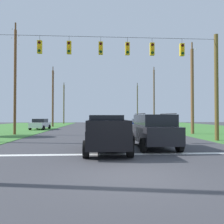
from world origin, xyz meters
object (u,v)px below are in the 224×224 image
at_px(suv_black, 153,130).
at_px(distant_car_oncoming, 140,124).
at_px(utility_pole_mid_right, 192,90).
at_px(utility_pole_far_left, 15,78).
at_px(utility_pole_distant_right, 53,97).
at_px(utility_pole_far_right, 154,97).
at_px(utility_pole_distant_left, 64,103).
at_px(distant_car_crossing_white, 40,124).
at_px(utility_pole_near_left, 137,104).
at_px(pickup_truck, 106,133).
at_px(overhead_signal_span, 109,77).

relative_size(suv_black, distant_car_oncoming, 1.12).
bearing_deg(suv_black, utility_pole_mid_right, 55.31).
height_order(utility_pole_far_left, utility_pole_distant_right, utility_pole_far_left).
bearing_deg(utility_pole_far_right, utility_pole_distant_left, 138.66).
relative_size(distant_car_crossing_white, utility_pole_far_left, 0.38).
bearing_deg(utility_pole_near_left, utility_pole_far_left, -119.93).
height_order(suv_black, utility_pole_distant_right, utility_pole_distant_right).
height_order(pickup_truck, utility_pole_far_right, utility_pole_far_right).
relative_size(utility_pole_far_right, utility_pole_near_left, 1.03).
relative_size(distant_car_crossing_white, utility_pole_distant_right, 0.41).
distance_m(distant_car_oncoming, utility_pole_distant_right, 17.24).
xyz_separation_m(utility_pole_mid_right, utility_pole_far_left, (-18.50, 0.27, 1.12)).
bearing_deg(distant_car_crossing_white, suv_black, -57.90).
bearing_deg(pickup_truck, utility_pole_distant_right, 107.52).
bearing_deg(overhead_signal_span, utility_pole_far_right, 67.53).
distance_m(distant_car_crossing_white, utility_pole_far_left, 9.84).
relative_size(suv_black, utility_pole_mid_right, 0.50).
relative_size(distant_car_crossing_white, utility_pole_far_right, 0.41).
bearing_deg(utility_pole_distant_right, distant_car_oncoming, -33.22).
distance_m(pickup_truck, distant_car_crossing_white, 21.24).
distance_m(utility_pole_near_left, utility_pole_far_left, 36.78).
height_order(utility_pole_far_left, utility_pole_distant_left, utility_pole_far_left).
bearing_deg(distant_car_oncoming, utility_pole_distant_left, 120.73).
relative_size(utility_pole_mid_right, utility_pole_distant_right, 0.91).
relative_size(pickup_truck, utility_pole_far_left, 0.47).
bearing_deg(suv_black, distant_car_oncoming, 81.72).
relative_size(utility_pole_mid_right, utility_pole_far_right, 0.92).
bearing_deg(pickup_truck, utility_pole_near_left, 77.68).
bearing_deg(utility_pole_near_left, utility_pole_distant_left, -178.68).
xyz_separation_m(distant_car_crossing_white, utility_pole_distant_left, (-0.39, 22.97, 4.28)).
bearing_deg(utility_pole_distant_right, utility_pole_near_left, 40.86).
bearing_deg(suv_black, utility_pole_distant_left, 106.08).
height_order(utility_pole_mid_right, utility_pole_far_right, utility_pole_far_right).
height_order(utility_pole_near_left, utility_pole_distant_left, utility_pole_near_left).
distance_m(pickup_truck, utility_pole_distant_left, 43.51).
bearing_deg(utility_pole_distant_left, distant_car_oncoming, -59.27).
bearing_deg(utility_pole_near_left, utility_pole_mid_right, -89.73).
bearing_deg(utility_pole_near_left, pickup_truck, -102.32).
height_order(suv_black, utility_pole_far_left, utility_pole_far_left).
bearing_deg(utility_pole_far_left, suv_black, -39.90).
relative_size(utility_pole_near_left, utility_pole_distant_right, 0.97).
bearing_deg(distant_car_oncoming, utility_pole_near_left, 80.74).
xyz_separation_m(suv_black, utility_pole_far_left, (-11.84, 9.90, 4.73)).
bearing_deg(utility_pole_near_left, utility_pole_far_right, -89.95).
relative_size(overhead_signal_span, distant_car_oncoming, 3.94).
xyz_separation_m(distant_car_oncoming, utility_pole_distant_left, (-14.40, 24.23, 4.28)).
height_order(suv_black, utility_pole_near_left, utility_pole_near_left).
height_order(suv_black, utility_pole_far_right, utility_pole_far_right).
height_order(overhead_signal_span, pickup_truck, overhead_signal_span).
bearing_deg(utility_pole_far_left, utility_pole_distant_left, 90.14).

